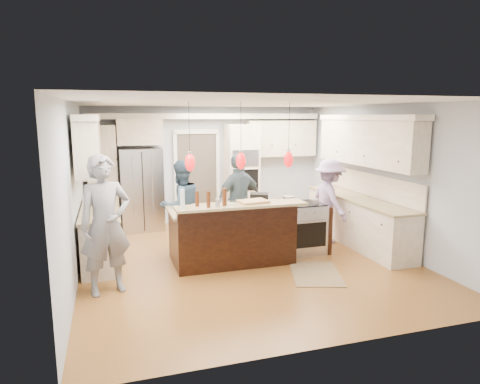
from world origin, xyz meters
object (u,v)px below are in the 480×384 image
object	(u,v)px
kitchen_island	(231,233)
person_bar_end	(106,225)
person_far_left	(181,206)
island_range	(303,227)
refrigerator	(142,189)

from	to	relation	value
kitchen_island	person_bar_end	world-z (taller)	person_bar_end
person_far_left	person_bar_end	bearing A→B (deg)	29.52
person_bar_end	person_far_left	world-z (taller)	person_bar_end
island_range	person_bar_end	world-z (taller)	person_bar_end
island_range	person_bar_end	xyz separation A→B (m)	(-3.46, -0.88, 0.53)
kitchen_island	island_range	world-z (taller)	kitchen_island
island_range	person_far_left	world-z (taller)	person_far_left
refrigerator	person_bar_end	bearing A→B (deg)	-102.53
person_bar_end	person_far_left	bearing A→B (deg)	33.32
kitchen_island	island_range	bearing A→B (deg)	3.05
kitchen_island	island_range	xyz separation A→B (m)	(1.41, 0.07, -0.03)
refrigerator	kitchen_island	xyz separation A→B (m)	(1.30, -2.57, -0.41)
kitchen_island	person_far_left	world-z (taller)	person_far_left
person_bar_end	person_far_left	distance (m)	2.07
refrigerator	person_far_left	bearing A→B (deg)	-72.45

